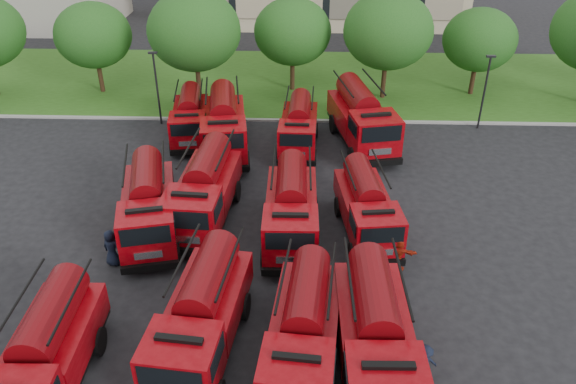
% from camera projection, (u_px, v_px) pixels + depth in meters
% --- Properties ---
extents(ground, '(140.00, 140.00, 0.00)m').
position_uv_depth(ground, '(300.00, 289.00, 24.35)').
color(ground, black).
rests_on(ground, ground).
extents(lawn, '(70.00, 16.00, 0.12)m').
position_uv_depth(lawn, '(305.00, 81.00, 46.59)').
color(lawn, '#264E14').
rests_on(lawn, ground).
extents(curb, '(70.00, 0.30, 0.14)m').
position_uv_depth(curb, '(304.00, 121.00, 39.65)').
color(curb, gray).
rests_on(curb, ground).
extents(tree_1, '(5.71, 5.71, 6.98)m').
position_uv_depth(tree_1, '(93.00, 35.00, 42.19)').
color(tree_1, '#382314').
rests_on(tree_1, ground).
extents(tree_2, '(6.72, 6.72, 8.22)m').
position_uv_depth(tree_2, '(194.00, 31.00, 40.25)').
color(tree_2, '#382314').
rests_on(tree_2, ground).
extents(tree_3, '(5.88, 5.88, 7.19)m').
position_uv_depth(tree_3, '(293.00, 32.00, 42.53)').
color(tree_3, '#382314').
rests_on(tree_3, ground).
extents(tree_4, '(6.55, 6.55, 8.01)m').
position_uv_depth(tree_4, '(388.00, 31.00, 40.75)').
color(tree_4, '#382314').
rests_on(tree_4, ground).
extents(tree_5, '(5.46, 5.46, 6.68)m').
position_uv_depth(tree_5, '(480.00, 40.00, 41.85)').
color(tree_5, '#382314').
rests_on(tree_5, ground).
extents(lamp_post_0, '(0.60, 0.25, 5.11)m').
position_uv_depth(lamp_post_0, '(157.00, 84.00, 37.89)').
color(lamp_post_0, black).
rests_on(lamp_post_0, ground).
extents(lamp_post_1, '(0.60, 0.25, 5.11)m').
position_uv_depth(lamp_post_1, '(485.00, 88.00, 37.23)').
color(lamp_post_1, black).
rests_on(lamp_post_1, ground).
extents(fire_truck_0, '(2.73, 7.05, 3.18)m').
position_uv_depth(fire_truck_0, '(44.00, 357.00, 18.96)').
color(fire_truck_0, black).
rests_on(fire_truck_0, ground).
extents(fire_truck_1, '(3.24, 7.40, 3.26)m').
position_uv_depth(fire_truck_1, '(202.00, 315.00, 20.64)').
color(fire_truck_1, black).
rests_on(fire_truck_1, ground).
extents(fire_truck_2, '(3.04, 7.12, 3.15)m').
position_uv_depth(fire_truck_2, '(304.00, 331.00, 20.02)').
color(fire_truck_2, black).
rests_on(fire_truck_2, ground).
extents(fire_truck_3, '(2.84, 7.41, 3.34)m').
position_uv_depth(fire_truck_3, '(376.00, 335.00, 19.70)').
color(fire_truck_3, black).
rests_on(fire_truck_3, ground).
extents(fire_truck_4, '(4.06, 7.59, 3.29)m').
position_uv_depth(fire_truck_4, '(148.00, 204.00, 27.15)').
color(fire_truck_4, black).
rests_on(fire_truck_4, ground).
extents(fire_truck_5, '(3.15, 7.65, 3.41)m').
position_uv_depth(fire_truck_5, '(204.00, 190.00, 28.19)').
color(fire_truck_5, black).
rests_on(fire_truck_5, ground).
extents(fire_truck_6, '(2.71, 7.15, 3.24)m').
position_uv_depth(fire_truck_6, '(291.00, 208.00, 26.89)').
color(fire_truck_6, black).
rests_on(fire_truck_6, ground).
extents(fire_truck_7, '(3.04, 6.76, 2.98)m').
position_uv_depth(fire_truck_7, '(367.00, 206.00, 27.29)').
color(fire_truck_7, black).
rests_on(fire_truck_7, ground).
extents(fire_truck_8, '(3.04, 6.69, 2.94)m').
position_uv_depth(fire_truck_8, '(190.00, 117.00, 36.63)').
color(fire_truck_8, black).
rests_on(fire_truck_8, ground).
extents(fire_truck_9, '(3.71, 8.02, 3.52)m').
position_uv_depth(fire_truck_9, '(224.00, 124.00, 34.95)').
color(fire_truck_9, black).
rests_on(fire_truck_9, ground).
extents(fire_truck_10, '(2.55, 6.55, 2.95)m').
position_uv_depth(fire_truck_10, '(299.00, 126.00, 35.42)').
color(fire_truck_10, black).
rests_on(fire_truck_10, ground).
extents(fire_truck_11, '(4.32, 8.40, 3.65)m').
position_uv_depth(fire_truck_11, '(362.00, 118.00, 35.68)').
color(fire_truck_11, black).
rests_on(fire_truck_11, ground).
extents(firefighter_3, '(1.04, 0.63, 1.52)m').
position_uv_depth(firefighter_3, '(421.00, 377.00, 20.23)').
color(firefighter_3, black).
rests_on(firefighter_3, ground).
extents(firefighter_4, '(1.03, 0.84, 1.82)m').
position_uv_depth(firefighter_4, '(115.00, 264.00, 25.85)').
color(firefighter_4, black).
rests_on(firefighter_4, ground).
extents(firefighter_5, '(1.75, 1.09, 1.75)m').
position_uv_depth(firefighter_5, '(396.00, 269.00, 25.53)').
color(firefighter_5, maroon).
rests_on(firefighter_5, ground).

